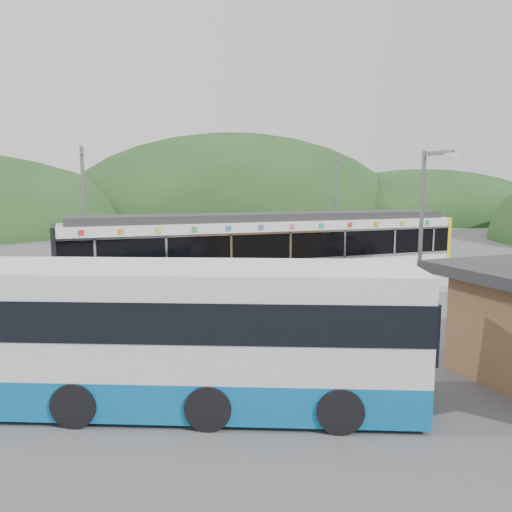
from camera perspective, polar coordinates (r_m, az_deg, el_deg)
name	(u,v)px	position (r m, az deg, el deg)	size (l,w,h in m)	color
ground	(286,318)	(19.58, 3.40, -7.05)	(120.00, 120.00, 0.00)	#4C4C4F
hills	(352,283)	(26.98, 10.89, -3.07)	(146.00, 149.00, 26.00)	#1E3D19
platform	(256,297)	(22.52, -0.02, -4.68)	(26.00, 3.20, 0.30)	#9E9E99
yellow_line	(267,299)	(21.30, 1.21, -4.98)	(26.00, 0.10, 0.01)	yellow
train	(269,247)	(25.31, 1.55, 1.09)	(20.44, 3.01, 3.74)	black
catenary_mast_west	(85,216)	(25.90, -19.00, 4.34)	(0.18, 1.80, 7.00)	slate
catenary_mast_east	(336,211)	(29.78, 9.12, 5.05)	(0.18, 1.80, 7.00)	slate
bus	(155,338)	(11.90, -11.46, -9.13)	(12.05, 7.26, 3.26)	#0B65AB
lamp_post	(424,235)	(15.60, 18.61, 2.33)	(0.38, 1.10, 6.09)	slate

